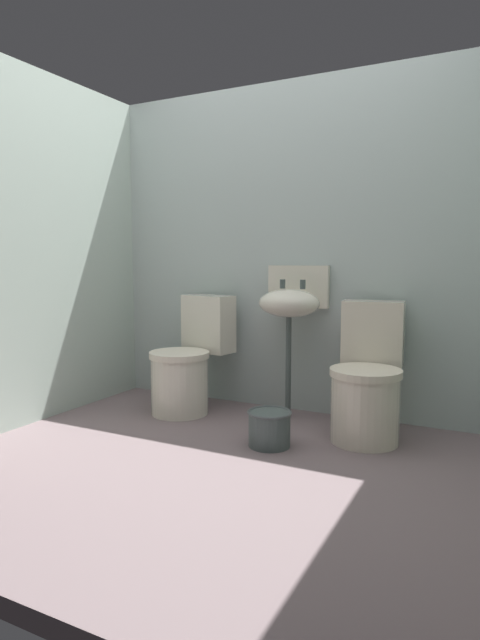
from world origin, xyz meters
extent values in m
cube|color=slate|center=(0.00, 0.00, -0.04)|extent=(3.10, 2.52, 0.08)
cube|color=#A7B7B3|center=(0.00, 1.11, 1.10)|extent=(3.10, 0.10, 2.20)
cube|color=#A7B9AD|center=(-1.40, 0.10, 1.10)|extent=(0.10, 2.32, 2.20)
cylinder|color=silver|center=(-0.63, 0.62, 0.19)|extent=(0.44, 0.44, 0.38)
cylinder|color=silver|center=(-0.63, 0.62, 0.40)|extent=(0.46, 0.46, 0.04)
cube|color=silver|center=(-0.58, 0.92, 0.58)|extent=(0.39, 0.24, 0.40)
cylinder|color=beige|center=(0.61, 0.62, 0.19)|extent=(0.42, 0.42, 0.38)
cylinder|color=beige|center=(0.61, 0.62, 0.40)|extent=(0.44, 0.44, 0.04)
cube|color=beige|center=(0.58, 0.92, 0.58)|extent=(0.38, 0.22, 0.40)
cylinder|color=#465250|center=(0.05, 0.87, 0.33)|extent=(0.04, 0.04, 0.66)
ellipsoid|color=silver|center=(0.05, 0.87, 0.75)|extent=(0.40, 0.32, 0.18)
cube|color=silver|center=(0.05, 1.04, 0.85)|extent=(0.42, 0.04, 0.28)
cylinder|color=#465250|center=(-0.02, 0.93, 0.87)|extent=(0.04, 0.04, 0.06)
cylinder|color=#465250|center=(0.12, 0.93, 0.87)|extent=(0.04, 0.04, 0.06)
cylinder|color=#465250|center=(0.16, 0.32, 0.10)|extent=(0.23, 0.23, 0.19)
torus|color=#474E4F|center=(0.16, 0.32, 0.19)|extent=(0.25, 0.25, 0.02)
camera|label=1|loc=(1.29, -2.27, 1.02)|focal=29.56mm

